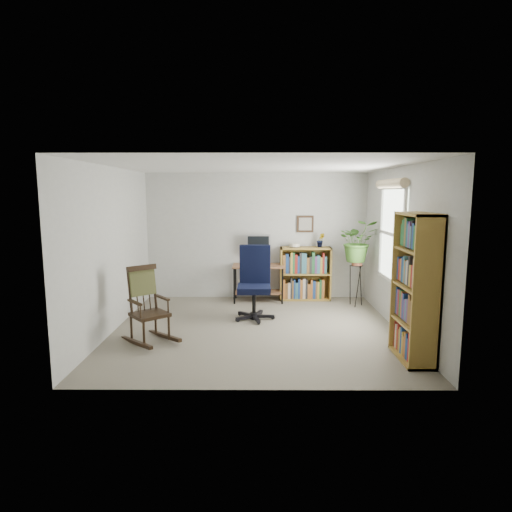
{
  "coord_description": "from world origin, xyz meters",
  "views": [
    {
      "loc": [
        0.04,
        -6.17,
        2.02
      ],
      "look_at": [
        0.0,
        0.4,
        1.05
      ],
      "focal_mm": 30.0,
      "sensor_mm": 36.0,
      "label": 1
    }
  ],
  "objects_px": {
    "low_bookshelf": "(305,274)",
    "tall_bookshelf": "(415,287)",
    "desk": "(258,283)",
    "office_chair": "(254,283)",
    "rocking_chair": "(149,304)"
  },
  "relations": [
    {
      "from": "tall_bookshelf",
      "to": "desk",
      "type": "bearing_deg",
      "value": 123.53
    },
    {
      "from": "office_chair",
      "to": "rocking_chair",
      "type": "bearing_deg",
      "value": -138.72
    },
    {
      "from": "office_chair",
      "to": "tall_bookshelf",
      "type": "xyz_separation_m",
      "value": [
        1.95,
        -1.66,
        0.3
      ]
    },
    {
      "from": "desk",
      "to": "rocking_chair",
      "type": "relative_size",
      "value": 0.9
    },
    {
      "from": "desk",
      "to": "office_chair",
      "type": "relative_size",
      "value": 0.8
    },
    {
      "from": "desk",
      "to": "tall_bookshelf",
      "type": "height_order",
      "value": "tall_bookshelf"
    },
    {
      "from": "desk",
      "to": "tall_bookshelf",
      "type": "xyz_separation_m",
      "value": [
        1.88,
        -2.84,
        0.55
      ]
    },
    {
      "from": "rocking_chair",
      "to": "tall_bookshelf",
      "type": "height_order",
      "value": "tall_bookshelf"
    },
    {
      "from": "office_chair",
      "to": "low_bookshelf",
      "type": "distance_m",
      "value": 1.62
    },
    {
      "from": "office_chair",
      "to": "tall_bookshelf",
      "type": "bearing_deg",
      "value": -36.54
    },
    {
      "from": "low_bookshelf",
      "to": "tall_bookshelf",
      "type": "xyz_separation_m",
      "value": [
        0.99,
        -2.96,
        0.39
      ]
    },
    {
      "from": "tall_bookshelf",
      "to": "low_bookshelf",
      "type": "bearing_deg",
      "value": 108.47
    },
    {
      "from": "desk",
      "to": "tall_bookshelf",
      "type": "bearing_deg",
      "value": -56.47
    },
    {
      "from": "desk",
      "to": "low_bookshelf",
      "type": "bearing_deg",
      "value": 7.65
    },
    {
      "from": "rocking_chair",
      "to": "tall_bookshelf",
      "type": "xyz_separation_m",
      "value": [
        3.36,
        -0.59,
        0.37
      ]
    }
  ]
}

